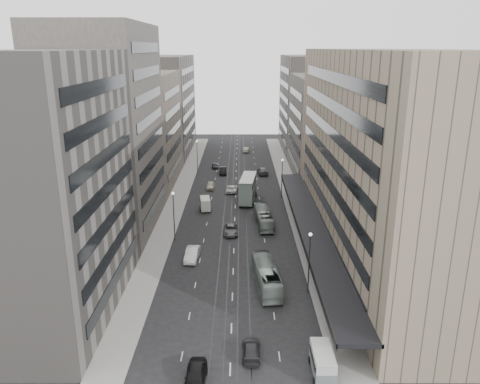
{
  "coord_description": "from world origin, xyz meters",
  "views": [
    {
      "loc": [
        0.97,
        -58.7,
        30.26
      ],
      "look_at": [
        0.96,
        19.21,
        6.1
      ],
      "focal_mm": 35.0,
      "sensor_mm": 36.0,
      "label": 1
    }
  ],
  "objects_px": {
    "bus_far": "(263,217)",
    "double_decker": "(248,188)",
    "vw_microbus": "(323,361)",
    "sedan_1": "(192,254)",
    "sedan_0": "(196,376)",
    "pedestrian": "(337,321)",
    "panel_van": "(205,204)",
    "sedan_2": "(231,230)",
    "bus_near": "(266,276)"
  },
  "relations": [
    {
      "from": "bus_far",
      "to": "vw_microbus",
      "type": "bearing_deg",
      "value": 90.99
    },
    {
      "from": "bus_far",
      "to": "sedan_2",
      "type": "xyz_separation_m",
      "value": [
        -5.73,
        -4.01,
        -0.75
      ]
    },
    {
      "from": "bus_near",
      "to": "sedan_2",
      "type": "bearing_deg",
      "value": -80.33
    },
    {
      "from": "bus_near",
      "to": "sedan_0",
      "type": "height_order",
      "value": "bus_near"
    },
    {
      "from": "bus_near",
      "to": "pedestrian",
      "type": "bearing_deg",
      "value": 121.37
    },
    {
      "from": "double_decker",
      "to": "sedan_2",
      "type": "distance_m",
      "value": 17.73
    },
    {
      "from": "sedan_0",
      "to": "sedan_2",
      "type": "relative_size",
      "value": 0.95
    },
    {
      "from": "vw_microbus",
      "to": "sedan_1",
      "type": "distance_m",
      "value": 29.66
    },
    {
      "from": "panel_van",
      "to": "bus_near",
      "type": "bearing_deg",
      "value": -79.22
    },
    {
      "from": "bus_far",
      "to": "sedan_1",
      "type": "bearing_deg",
      "value": 46.86
    },
    {
      "from": "bus_far",
      "to": "panel_van",
      "type": "height_order",
      "value": "bus_far"
    },
    {
      "from": "panel_van",
      "to": "pedestrian",
      "type": "xyz_separation_m",
      "value": [
        17.59,
        -39.99,
        -0.4
      ]
    },
    {
      "from": "vw_microbus",
      "to": "pedestrian",
      "type": "height_order",
      "value": "vw_microbus"
    },
    {
      "from": "double_decker",
      "to": "sedan_1",
      "type": "distance_m",
      "value": 28.85
    },
    {
      "from": "double_decker",
      "to": "panel_van",
      "type": "bearing_deg",
      "value": -139.95
    },
    {
      "from": "vw_microbus",
      "to": "sedan_0",
      "type": "relative_size",
      "value": 0.95
    },
    {
      "from": "double_decker",
      "to": "sedan_0",
      "type": "distance_m",
      "value": 54.7
    },
    {
      "from": "vw_microbus",
      "to": "sedan_1",
      "type": "relative_size",
      "value": 0.9
    },
    {
      "from": "vw_microbus",
      "to": "sedan_2",
      "type": "xyz_separation_m",
      "value": [
        -9.52,
        35.64,
        -0.69
      ]
    },
    {
      "from": "sedan_0",
      "to": "sedan_1",
      "type": "relative_size",
      "value": 0.95
    },
    {
      "from": "sedan_0",
      "to": "panel_van",
      "type": "bearing_deg",
      "value": 94.7
    },
    {
      "from": "bus_near",
      "to": "panel_van",
      "type": "distance_m",
      "value": 31.9
    },
    {
      "from": "bus_far",
      "to": "double_decker",
      "type": "height_order",
      "value": "double_decker"
    },
    {
      "from": "panel_van",
      "to": "sedan_0",
      "type": "relative_size",
      "value": 0.85
    },
    {
      "from": "sedan_2",
      "to": "pedestrian",
      "type": "bearing_deg",
      "value": -66.97
    },
    {
      "from": "vw_microbus",
      "to": "sedan_2",
      "type": "height_order",
      "value": "vw_microbus"
    },
    {
      "from": "sedan_1",
      "to": "vw_microbus",
      "type": "bearing_deg",
      "value": -56.51
    },
    {
      "from": "bus_far",
      "to": "vw_microbus",
      "type": "xyz_separation_m",
      "value": [
        3.79,
        -39.64,
        -0.06
      ]
    },
    {
      "from": "sedan_1",
      "to": "sedan_2",
      "type": "xyz_separation_m",
      "value": [
        5.57,
        10.11,
        -0.14
      ]
    },
    {
      "from": "bus_far",
      "to": "double_decker",
      "type": "bearing_deg",
      "value": -83.59
    },
    {
      "from": "double_decker",
      "to": "panel_van",
      "type": "distance_m",
      "value": 10.07
    },
    {
      "from": "double_decker",
      "to": "pedestrian",
      "type": "height_order",
      "value": "double_decker"
    },
    {
      "from": "double_decker",
      "to": "bus_near",
      "type": "bearing_deg",
      "value": -80.15
    },
    {
      "from": "double_decker",
      "to": "bus_far",
      "type": "bearing_deg",
      "value": -72.29
    },
    {
      "from": "panel_van",
      "to": "pedestrian",
      "type": "distance_m",
      "value": 43.69
    },
    {
      "from": "bus_far",
      "to": "double_decker",
      "type": "distance_m",
      "value": 13.62
    },
    {
      "from": "panel_van",
      "to": "sedan_0",
      "type": "distance_m",
      "value": 48.97
    },
    {
      "from": "sedan_1",
      "to": "double_decker",
      "type": "bearing_deg",
      "value": 75.2
    },
    {
      "from": "double_decker",
      "to": "panel_van",
      "type": "xyz_separation_m",
      "value": [
        -8.34,
        -5.46,
        -1.44
      ]
    },
    {
      "from": "double_decker",
      "to": "sedan_1",
      "type": "height_order",
      "value": "double_decker"
    },
    {
      "from": "panel_van",
      "to": "sedan_1",
      "type": "relative_size",
      "value": 0.8
    },
    {
      "from": "double_decker",
      "to": "pedestrian",
      "type": "relative_size",
      "value": 5.99
    },
    {
      "from": "panel_van",
      "to": "sedan_1",
      "type": "height_order",
      "value": "panel_van"
    },
    {
      "from": "panel_van",
      "to": "sedan_0",
      "type": "xyz_separation_m",
      "value": [
        2.56,
        -48.9,
        -0.54
      ]
    },
    {
      "from": "sedan_0",
      "to": "pedestrian",
      "type": "bearing_deg",
      "value": 32.36
    },
    {
      "from": "panel_van",
      "to": "pedestrian",
      "type": "bearing_deg",
      "value": -74.14
    },
    {
      "from": "pedestrian",
      "to": "panel_van",
      "type": "bearing_deg",
      "value": -92.89
    },
    {
      "from": "sedan_0",
      "to": "pedestrian",
      "type": "xyz_separation_m",
      "value": [
        15.03,
        8.91,
        0.13
      ]
    },
    {
      "from": "bus_near",
      "to": "sedan_0",
      "type": "xyz_separation_m",
      "value": [
        -7.65,
        -18.68,
        -0.7
      ]
    },
    {
      "from": "sedan_2",
      "to": "sedan_1",
      "type": "bearing_deg",
      "value": -119.66
    }
  ]
}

